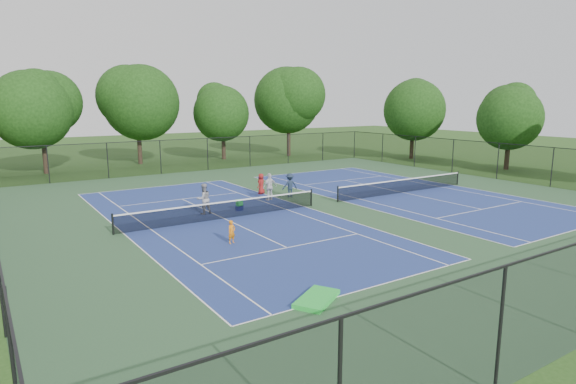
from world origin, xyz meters
TOP-DOWN VIEW (x-y plane):
  - ground at (0.00, 0.00)m, footprint 140.00×140.00m
  - court_pad at (0.00, 0.00)m, footprint 36.00×36.00m
  - tennis_court_left at (-7.00, 0.00)m, footprint 12.00×23.83m
  - tennis_court_right at (7.00, 0.00)m, footprint 12.00×23.83m
  - perimeter_fence at (0.00, 0.00)m, footprint 36.08×36.08m
  - tree_back_a at (-13.00, 24.00)m, footprint 6.80×6.80m
  - tree_back_b at (-4.00, 26.00)m, footprint 7.60×7.60m
  - tree_back_c at (5.00, 25.00)m, footprint 6.00×6.00m
  - tree_back_d at (13.00, 24.00)m, footprint 7.80×7.80m
  - tree_side_e at (23.00, 14.00)m, footprint 6.60×6.60m
  - tree_side_f at (24.00, 3.00)m, footprint 5.80×5.80m
  - child_player at (-8.74, -4.42)m, footprint 0.45×0.35m
  - instructor at (-7.47, 1.67)m, footprint 0.92×0.75m
  - bystander_a at (-2.28, 2.95)m, footprint 1.09×0.55m
  - bystander_b at (-0.60, 3.10)m, footprint 1.14×0.78m
  - bystander_c at (-1.67, 5.11)m, footprint 0.84×0.76m
  - ball_crate at (-5.35, 1.34)m, footprint 0.45×0.39m
  - ball_hopper at (-5.35, 1.34)m, footprint 0.39×0.34m
  - green_tarp at (-9.34, -11.78)m, footprint 2.05×1.75m

SIDE VIEW (x-z plane):
  - ground at x=0.00m, z-range 0.00..0.00m
  - court_pad at x=0.00m, z-range 0.00..0.01m
  - green_tarp at x=-9.34m, z-range 0.01..0.17m
  - tennis_court_left at x=-7.00m, z-range -0.44..0.63m
  - tennis_court_right at x=7.00m, z-range -0.44..0.63m
  - ball_crate at x=-5.35m, z-range 0.00..0.30m
  - ball_hopper at x=-5.35m, z-range 0.30..0.67m
  - child_player at x=-8.74m, z-range 0.00..1.08m
  - bystander_c at x=-1.67m, z-range 0.00..1.45m
  - bystander_b at x=-0.60m, z-range 0.00..1.63m
  - instructor at x=-7.47m, z-range 0.00..1.78m
  - bystander_a at x=-2.28m, z-range 0.00..1.79m
  - perimeter_fence at x=0.00m, z-range 0.09..3.11m
  - tree_side_f at x=24.00m, z-range 1.19..9.31m
  - tree_back_c at x=5.00m, z-range 1.28..9.68m
  - tree_side_e at x=23.00m, z-range 1.37..10.25m
  - tree_back_a at x=-13.00m, z-range 1.46..10.61m
  - tree_back_b at x=-4.00m, z-range 1.58..11.61m
  - tree_back_d at x=13.00m, z-range 1.64..12.01m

